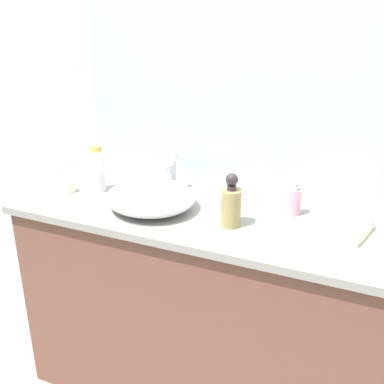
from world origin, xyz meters
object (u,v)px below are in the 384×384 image
(perfume_bottle, at_px, (97,169))
(lotion_bottle, at_px, (231,204))
(folded_hand_towel, at_px, (338,225))
(soap_dispenser, at_px, (295,200))
(sink_basin, at_px, (151,197))
(candle_jar, at_px, (69,187))

(perfume_bottle, bearing_deg, lotion_bottle, -8.04)
(folded_hand_towel, bearing_deg, perfume_bottle, -178.40)
(soap_dispenser, xyz_separation_m, perfume_bottle, (-0.80, -0.09, 0.03))
(soap_dispenser, relative_size, perfume_bottle, 0.74)
(lotion_bottle, bearing_deg, sink_basin, 177.39)
(lotion_bottle, relative_size, candle_jar, 3.88)
(soap_dispenser, height_order, perfume_bottle, perfume_bottle)
(candle_jar, bearing_deg, soap_dispenser, 9.71)
(perfume_bottle, height_order, folded_hand_towel, perfume_bottle)
(soap_dispenser, relative_size, lotion_bottle, 0.73)
(soap_dispenser, bearing_deg, lotion_bottle, -136.39)
(lotion_bottle, distance_m, perfume_bottle, 0.62)
(lotion_bottle, xyz_separation_m, perfume_bottle, (-0.61, 0.09, 0.01))
(soap_dispenser, bearing_deg, sink_basin, -162.30)
(perfume_bottle, relative_size, folded_hand_towel, 1.00)
(lotion_bottle, height_order, folded_hand_towel, lotion_bottle)
(perfume_bottle, bearing_deg, candle_jar, -149.43)
(perfume_bottle, height_order, candle_jar, perfume_bottle)
(sink_basin, xyz_separation_m, folded_hand_towel, (0.69, 0.10, -0.03))
(sink_basin, distance_m, lotion_bottle, 0.33)
(sink_basin, bearing_deg, soap_dispenser, 17.70)
(candle_jar, xyz_separation_m, folded_hand_towel, (1.07, 0.09, -0.00))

